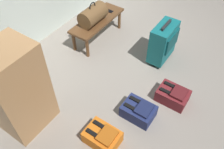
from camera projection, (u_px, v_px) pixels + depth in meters
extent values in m
plane|color=gray|center=(128.00, 71.00, 3.39)|extent=(6.60, 6.60, 0.00)
cube|color=brown|center=(97.00, 20.00, 3.66)|extent=(1.00, 0.36, 0.04)
cylinder|color=brown|center=(87.00, 48.00, 3.49)|extent=(0.05, 0.05, 0.33)
cylinder|color=brown|center=(119.00, 20.00, 3.99)|extent=(0.05, 0.05, 0.33)
cylinder|color=brown|center=(74.00, 41.00, 3.59)|extent=(0.05, 0.05, 0.33)
cylinder|color=brown|center=(107.00, 15.00, 4.09)|extent=(0.05, 0.05, 0.33)
cylinder|color=brown|center=(93.00, 15.00, 3.49)|extent=(0.44, 0.26, 0.26)
torus|color=black|center=(92.00, 7.00, 3.39)|extent=(0.14, 0.02, 0.14)
cube|color=black|center=(109.00, 11.00, 3.80)|extent=(0.07, 0.14, 0.01)
cube|color=black|center=(109.00, 11.00, 3.80)|extent=(0.06, 0.13, 0.00)
cube|color=#14666B|center=(163.00, 42.00, 3.34)|extent=(0.47, 0.24, 0.54)
cube|color=#0E474A|center=(172.00, 42.00, 3.24)|extent=(0.37, 0.02, 0.24)
cube|color=#262628|center=(166.00, 25.00, 3.13)|extent=(0.26, 0.03, 0.04)
cylinder|color=black|center=(150.00, 61.00, 3.49)|extent=(0.02, 0.05, 0.05)
cylinder|color=black|center=(160.00, 49.00, 3.68)|extent=(0.02, 0.05, 0.05)
cube|color=maroon|center=(173.00, 96.00, 2.98)|extent=(0.28, 0.38, 0.17)
cube|color=#55181C|center=(179.00, 93.00, 2.88)|extent=(0.21, 0.17, 0.04)
cube|color=black|center=(167.00, 92.00, 2.90)|extent=(0.04, 0.19, 0.02)
cube|color=black|center=(171.00, 85.00, 2.97)|extent=(0.04, 0.19, 0.02)
cube|color=orange|center=(102.00, 137.00, 2.58)|extent=(0.28, 0.38, 0.17)
cube|color=#AD5514|center=(107.00, 136.00, 2.48)|extent=(0.21, 0.17, 0.04)
cube|color=black|center=(94.00, 134.00, 2.50)|extent=(0.04, 0.19, 0.02)
cube|color=black|center=(101.00, 125.00, 2.57)|extent=(0.04, 0.19, 0.02)
cube|color=navy|center=(138.00, 111.00, 2.82)|extent=(0.28, 0.38, 0.17)
cube|color=#182045|center=(144.00, 109.00, 2.71)|extent=(0.21, 0.17, 0.04)
cube|color=black|center=(131.00, 108.00, 2.74)|extent=(0.04, 0.19, 0.02)
cube|color=black|center=(137.00, 101.00, 2.81)|extent=(0.04, 0.19, 0.02)
cube|color=#A87A4C|center=(17.00, 91.00, 2.43)|extent=(0.56, 0.44, 1.10)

